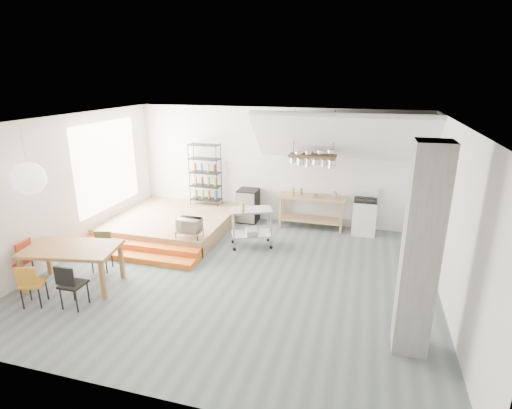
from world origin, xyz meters
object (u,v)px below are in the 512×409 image
(stove, at_px, (364,216))
(rolling_cart, at_px, (252,222))
(mini_fridge, at_px, (248,205))
(dining_table, at_px, (71,252))

(stove, relative_size, rolling_cart, 1.08)
(rolling_cart, distance_m, mini_fridge, 1.79)
(dining_table, bearing_deg, stove, 28.75)
(dining_table, xyz_separation_m, rolling_cart, (2.82, 2.83, -0.12))
(stove, xyz_separation_m, mini_fridge, (-3.21, 0.04, -0.01))
(dining_table, distance_m, mini_fridge, 5.04)
(dining_table, bearing_deg, mini_fridge, 53.10)
(stove, distance_m, mini_fridge, 3.21)
(mini_fridge, bearing_deg, dining_table, -116.22)
(dining_table, bearing_deg, rolling_cart, 34.45)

